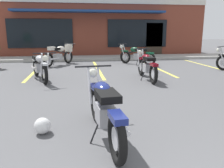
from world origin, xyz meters
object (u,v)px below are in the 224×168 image
motorcycle_foreground_classic (104,108)px  motorcycle_orange_scrambler (147,66)px  motorcycle_red_sportbike (40,66)px  motorcycle_black_cruiser (137,55)px  motorcycle_silver_naked (60,54)px  helmet_on_pavement (42,126)px

motorcycle_foreground_classic → motorcycle_orange_scrambler: same height
motorcycle_red_sportbike → motorcycle_black_cruiser: bearing=37.0°
motorcycle_silver_naked → helmet_on_pavement: size_ratio=6.95×
motorcycle_foreground_classic → motorcycle_silver_naked: 8.12m
motorcycle_black_cruiser → helmet_on_pavement: (-3.41, -7.30, -0.33)m
motorcycle_foreground_classic → motorcycle_black_cruiser: (2.47, 7.55, 0.00)m
motorcycle_orange_scrambler → helmet_on_pavement: bearing=-126.7°
motorcycle_foreground_classic → motorcycle_red_sportbike: bearing=109.4°
motorcycle_silver_naked → motorcycle_black_cruiser: bearing=-7.6°
helmet_on_pavement → motorcycle_foreground_classic: bearing=-15.1°
motorcycle_foreground_classic → motorcycle_red_sportbike: same height
motorcycle_black_cruiser → motorcycle_silver_naked: size_ratio=0.97×
motorcycle_red_sportbike → motorcycle_black_cruiser: (4.05, 3.05, 0.00)m
motorcycle_black_cruiser → motorcycle_silver_naked: same height
motorcycle_black_cruiser → helmet_on_pavement: bearing=-115.0°
motorcycle_orange_scrambler → helmet_on_pavement: motorcycle_orange_scrambler is taller
motorcycle_foreground_classic → motorcycle_silver_naked: (-1.15, 8.04, 0.07)m
helmet_on_pavement → motorcycle_silver_naked: bearing=91.5°
motorcycle_foreground_classic → motorcycle_red_sportbike: (-1.59, 4.50, 0.00)m
motorcycle_foreground_classic → motorcycle_black_cruiser: bearing=71.9°
motorcycle_foreground_classic → motorcycle_black_cruiser: size_ratio=1.20×
motorcycle_foreground_classic → motorcycle_orange_scrambler: 4.51m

